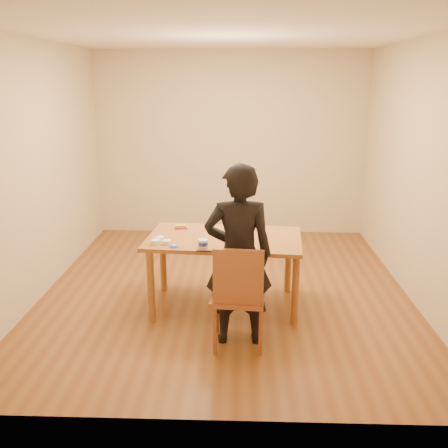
{
  "coord_description": "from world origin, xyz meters",
  "views": [
    {
      "loc": [
        0.17,
        -5.19,
        2.27
      ],
      "look_at": [
        -0.0,
        -0.45,
        0.9
      ],
      "focal_mm": 40.0,
      "sensor_mm": 36.0,
      "label": 1
    }
  ],
  "objects_px": {
    "person": "(239,256)",
    "dining_chair": "(238,296)",
    "cake": "(234,230)",
    "cake_plate": "(234,235)",
    "dining_table": "(224,239)"
  },
  "relations": [
    {
      "from": "person",
      "to": "dining_chair",
      "type": "bearing_deg",
      "value": 85.98
    },
    {
      "from": "cake",
      "to": "cake_plate",
      "type": "bearing_deg",
      "value": 180.0
    },
    {
      "from": "dining_table",
      "to": "dining_chair",
      "type": "height_order",
      "value": "dining_table"
    },
    {
      "from": "dining_table",
      "to": "cake",
      "type": "distance_m",
      "value": 0.13
    },
    {
      "from": "dining_table",
      "to": "dining_chair",
      "type": "distance_m",
      "value": 0.84
    },
    {
      "from": "dining_table",
      "to": "person",
      "type": "bearing_deg",
      "value": -73.78
    },
    {
      "from": "cake",
      "to": "dining_table",
      "type": "bearing_deg",
      "value": -156.07
    },
    {
      "from": "dining_table",
      "to": "cake",
      "type": "relative_size",
      "value": 6.7
    },
    {
      "from": "dining_chair",
      "to": "person",
      "type": "height_order",
      "value": "person"
    },
    {
      "from": "dining_chair",
      "to": "cake_plate",
      "type": "relative_size",
      "value": 1.69
    },
    {
      "from": "dining_table",
      "to": "cake_plate",
      "type": "relative_size",
      "value": 5.7
    },
    {
      "from": "cake_plate",
      "to": "cake",
      "type": "bearing_deg",
      "value": 0.0
    },
    {
      "from": "cake_plate",
      "to": "person",
      "type": "distance_m",
      "value": 0.78
    },
    {
      "from": "dining_table",
      "to": "cake",
      "type": "bearing_deg",
      "value": 28.54
    },
    {
      "from": "dining_table",
      "to": "cake_plate",
      "type": "height_order",
      "value": "cake_plate"
    }
  ]
}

